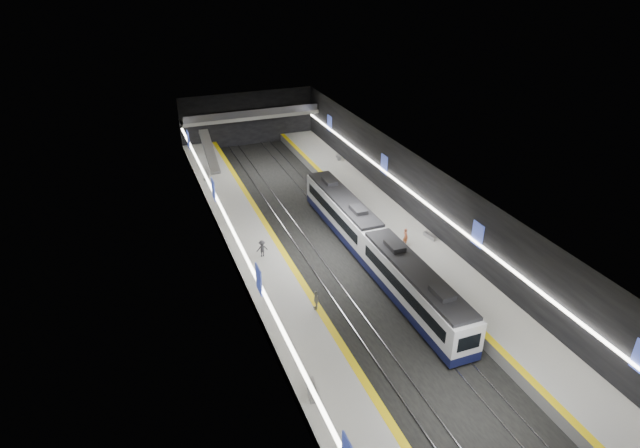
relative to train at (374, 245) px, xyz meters
name	(u,v)px	position (x,y,z in m)	size (l,w,h in m)	color
ground	(338,255)	(-2.50, 2.84, -2.20)	(70.00, 70.00, 0.00)	black
ceiling	(339,180)	(-2.50, 2.84, 5.80)	(20.00, 70.00, 0.04)	beige
wall_left	(235,237)	(-12.50, 2.84, 1.80)	(0.04, 70.00, 8.00)	black
wall_right	(430,203)	(7.50, 2.84, 1.80)	(0.04, 70.00, 8.00)	black
wall_back	(248,119)	(-2.50, 37.84, 1.80)	(20.00, 0.04, 8.00)	black
platform_left	(264,265)	(-10.00, 2.84, -1.70)	(5.00, 70.00, 1.00)	slate
tile_surface_left	(263,261)	(-10.00, 2.84, -1.19)	(5.00, 70.00, 0.02)	#AEAEA9
tactile_strip_left	(286,256)	(-7.80, 2.84, -1.18)	(0.60, 70.00, 0.02)	yellow
platform_right	(405,237)	(5.00, 2.84, -1.70)	(5.00, 70.00, 1.00)	slate
tile_surface_right	(406,233)	(5.00, 2.84, -1.19)	(5.00, 70.00, 0.02)	#AEAEA9
tactile_strip_right	(386,237)	(2.80, 2.84, -1.18)	(0.60, 70.00, 0.02)	yellow
rails	(338,255)	(-2.50, 2.84, -2.14)	(6.52, 70.00, 0.12)	gray
train	(374,245)	(0.00, 0.00, 0.00)	(2.69, 30.04, 3.60)	#10153E
ad_posters	(334,210)	(-2.50, 3.84, 2.30)	(19.94, 53.50, 2.20)	#3849A9
cove_light_left	(237,239)	(-12.30, 2.84, 1.60)	(0.25, 68.60, 0.12)	white
cove_light_right	(428,205)	(7.30, 2.84, 1.60)	(0.25, 68.60, 0.12)	white
mezzanine_bridge	(251,116)	(-2.50, 35.77, 2.84)	(20.00, 3.00, 1.50)	gray
escalator	(209,151)	(-10.00, 28.84, 0.70)	(1.20, 8.00, 0.60)	#99999E
bench_left_near	(312,390)	(-11.47, -14.22, -0.96)	(0.55, 1.97, 0.48)	#99999E
bench_left_far	(206,177)	(-11.37, 24.44, -1.00)	(0.44, 1.59, 0.39)	#99999E
bench_right_near	(430,236)	(6.78, 1.09, -1.00)	(0.45, 1.63, 0.40)	#99999E
bench_right_far	(338,158)	(6.73, 24.78, -1.00)	(0.44, 1.59, 0.39)	#99999E
passenger_right_a	(405,237)	(3.74, 0.76, -0.30)	(0.65, 0.43, 1.79)	#C9694B
passenger_left_a	(316,300)	(-8.00, -5.75, -0.36)	(0.98, 0.41, 1.68)	beige
passenger_left_b	(262,249)	(-9.86, 3.68, -0.36)	(1.07, 0.62, 1.66)	#3B3B42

